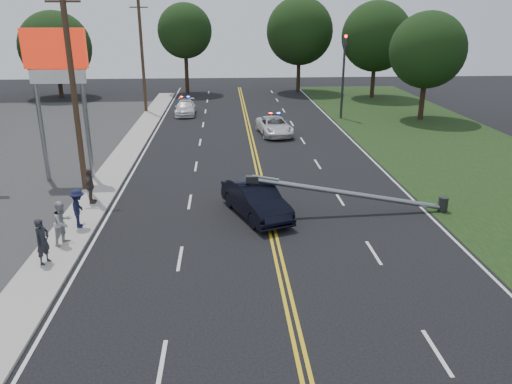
{
  "coord_description": "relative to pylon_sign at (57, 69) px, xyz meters",
  "views": [
    {
      "loc": [
        -1.91,
        -12.93,
        8.67
      ],
      "look_at": [
        -0.68,
        6.49,
        1.7
      ],
      "focal_mm": 35.0,
      "sensor_mm": 36.0,
      "label": 1
    }
  ],
  "objects": [
    {
      "name": "ground",
      "position": [
        10.5,
        -14.0,
        -6.0
      ],
      "size": [
        120.0,
        120.0,
        0.0
      ],
      "primitive_type": "plane",
      "color": "black",
      "rests_on": "ground"
    },
    {
      "name": "sidewalk",
      "position": [
        2.1,
        -4.0,
        -5.94
      ],
      "size": [
        1.8,
        70.0,
        0.12
      ],
      "primitive_type": "cube",
      "color": "#A7A196",
      "rests_on": "ground"
    },
    {
      "name": "centerline_yellow",
      "position": [
        10.5,
        -4.0,
        -5.99
      ],
      "size": [
        0.36,
        80.0,
        0.0
      ],
      "primitive_type": "cube",
      "color": "gold",
      "rests_on": "ground"
    },
    {
      "name": "pylon_sign",
      "position": [
        0.0,
        0.0,
        0.0
      ],
      "size": [
        3.2,
        0.35,
        8.0
      ],
      "color": "gray",
      "rests_on": "ground"
    },
    {
      "name": "traffic_signal",
      "position": [
        18.8,
        16.0,
        -1.79
      ],
      "size": [
        0.28,
        0.41,
        7.05
      ],
      "color": "#2D2D30",
      "rests_on": "ground"
    },
    {
      "name": "fallen_streetlight",
      "position": [
        14.69,
        -6.0,
        -5.08
      ],
      "size": [
        9.36,
        0.44,
        1.91
      ],
      "color": "#2D2D30",
      "rests_on": "ground"
    },
    {
      "name": "utility_pole_mid",
      "position": [
        1.3,
        -2.0,
        -0.91
      ],
      "size": [
        1.6,
        0.28,
        10.0
      ],
      "color": "#382619",
      "rests_on": "ground"
    },
    {
      "name": "utility_pole_far",
      "position": [
        1.3,
        20.0,
        -0.91
      ],
      "size": [
        1.6,
        0.28,
        10.0
      ],
      "color": "#382619",
      "rests_on": "ground"
    },
    {
      "name": "tree_5",
      "position": [
        -9.31,
        29.62,
        -0.71
      ],
      "size": [
        7.56,
        7.56,
        9.07
      ],
      "color": "black",
      "rests_on": "ground"
    },
    {
      "name": "tree_6",
      "position": [
        4.37,
        31.61,
        0.87
      ],
      "size": [
        6.02,
        6.02,
        9.89
      ],
      "color": "black",
      "rests_on": "ground"
    },
    {
      "name": "tree_7",
      "position": [
        17.29,
        31.97,
        0.79
      ],
      "size": [
        7.52,
        7.52,
        10.56
      ],
      "color": "black",
      "rests_on": "ground"
    },
    {
      "name": "tree_8",
      "position": [
        24.8,
        27.29,
        0.39
      ],
      "size": [
        7.3,
        7.3,
        10.05
      ],
      "color": "black",
      "rests_on": "ground"
    },
    {
      "name": "tree_9",
      "position": [
        25.62,
        15.16,
        -0.19
      ],
      "size": [
        6.3,
        6.3,
        8.96
      ],
      "color": "black",
      "rests_on": "ground"
    },
    {
      "name": "crashed_sedan",
      "position": [
        9.92,
        -5.95,
        -5.23
      ],
      "size": [
        3.2,
        4.94,
        1.54
      ],
      "primitive_type": "imported",
      "rotation": [
        0.0,
        0.0,
        0.37
      ],
      "color": "black",
      "rests_on": "ground"
    },
    {
      "name": "emergency_a",
      "position": [
        12.33,
        10.08,
        -5.34
      ],
      "size": [
        2.75,
        4.99,
        1.32
      ],
      "primitive_type": "imported",
      "rotation": [
        0.0,
        0.0,
        0.12
      ],
      "color": "silver",
      "rests_on": "ground"
    },
    {
      "name": "emergency_b",
      "position": [
        5.06,
        18.45,
        -5.37
      ],
      "size": [
        1.84,
        4.36,
        1.26
      ],
      "primitive_type": "imported",
      "rotation": [
        0.0,
        0.0,
        0.02
      ],
      "color": "silver",
      "rests_on": "ground"
    },
    {
      "name": "bystander_a",
      "position": [
        1.97,
        -10.25,
        -5.02
      ],
      "size": [
        0.61,
        0.73,
        1.71
      ],
      "primitive_type": "imported",
      "rotation": [
        0.0,
        0.0,
        1.2
      ],
      "color": "#222229",
      "rests_on": "sidewalk"
    },
    {
      "name": "bystander_b",
      "position": [
        2.2,
        -8.62,
        -4.99
      ],
      "size": [
        0.98,
        1.07,
        1.77
      ],
      "primitive_type": "imported",
      "rotation": [
        0.0,
        0.0,
        1.1
      ],
      "color": "#A8A8AD",
      "rests_on": "sidewalk"
    },
    {
      "name": "bystander_c",
      "position": [
        2.36,
        -7.0,
        -5.04
      ],
      "size": [
        0.74,
        1.15,
        1.67
      ],
      "primitive_type": "imported",
      "rotation": [
        0.0,
        0.0,
        1.69
      ],
      "color": "#161939",
      "rests_on": "sidewalk"
    },
    {
      "name": "bystander_d",
      "position": [
        2.15,
        -4.14,
        -5.03
      ],
      "size": [
        0.46,
        1.01,
        1.7
      ],
      "primitive_type": "imported",
      "rotation": [
        0.0,
        0.0,
        1.62
      ],
      "color": "#4F423F",
      "rests_on": "sidewalk"
    }
  ]
}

